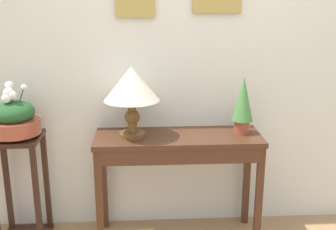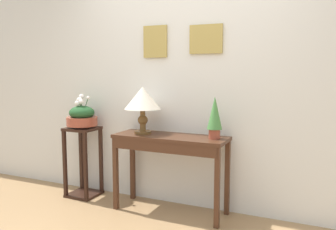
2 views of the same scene
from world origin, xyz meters
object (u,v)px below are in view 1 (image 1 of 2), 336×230
object	(u,v)px
console_table	(178,153)
table_lamp	(132,87)
planter_bowl_wide	(14,119)
potted_plant_on_console	(243,103)
pedestal_stand_left	(21,190)

from	to	relation	value
console_table	table_lamp	bearing A→B (deg)	175.74
planter_bowl_wide	console_table	bearing A→B (deg)	-2.32
potted_plant_on_console	planter_bowl_wide	bearing A→B (deg)	-179.90
planter_bowl_wide	pedestal_stand_left	bearing A→B (deg)	84.91
console_table	planter_bowl_wide	size ratio (longest dim) A/B	3.06
potted_plant_on_console	pedestal_stand_left	distance (m)	1.66
console_table	planter_bowl_wide	distance (m)	1.13
table_lamp	potted_plant_on_console	world-z (taller)	table_lamp
console_table	pedestal_stand_left	bearing A→B (deg)	177.64
pedestal_stand_left	planter_bowl_wide	world-z (taller)	planter_bowl_wide
potted_plant_on_console	pedestal_stand_left	bearing A→B (deg)	-179.93
potted_plant_on_console	planter_bowl_wide	size ratio (longest dim) A/B	1.07
table_lamp	potted_plant_on_console	size ratio (longest dim) A/B	1.19
pedestal_stand_left	planter_bowl_wide	size ratio (longest dim) A/B	2.13
potted_plant_on_console	planter_bowl_wide	world-z (taller)	potted_plant_on_console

